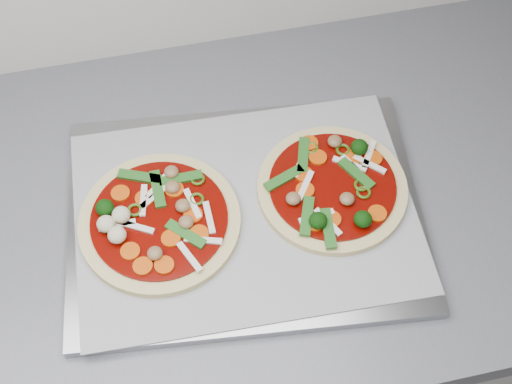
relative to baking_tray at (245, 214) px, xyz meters
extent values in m
cube|color=#B2B1AF|center=(0.34, 0.03, -0.48)|extent=(3.60, 0.60, 0.86)
cube|color=slate|center=(0.34, 0.03, -0.03)|extent=(3.60, 0.60, 0.04)
cube|color=gray|center=(0.00, 0.00, 0.00)|extent=(0.50, 0.39, 0.02)
cube|color=#96979C|center=(0.00, 0.00, 0.01)|extent=(0.46, 0.34, 0.00)
cylinder|color=#D7C482|center=(-0.11, 0.00, 0.02)|extent=(0.26, 0.26, 0.01)
cylinder|color=#610D04|center=(-0.11, 0.00, 0.02)|extent=(0.22, 0.22, 0.00)
cylinder|color=#D75F0D|center=(-0.13, 0.04, 0.03)|extent=(0.03, 0.03, 0.00)
cube|color=#2A6322|center=(-0.08, 0.06, 0.03)|extent=(0.06, 0.01, 0.00)
cube|color=white|center=(-0.17, 0.00, 0.03)|extent=(0.05, 0.01, 0.00)
cube|color=white|center=(-0.11, 0.04, 0.03)|extent=(0.04, 0.03, 0.00)
torus|color=#324C0E|center=(-0.05, 0.05, 0.03)|extent=(0.02, 0.02, 0.00)
cube|color=white|center=(-0.05, -0.01, 0.03)|extent=(0.01, 0.05, 0.00)
ellipsoid|color=brown|center=(-0.09, 0.04, 0.03)|extent=(0.03, 0.03, 0.01)
cube|color=white|center=(-0.07, 0.01, 0.03)|extent=(0.02, 0.05, 0.00)
ellipsoid|color=beige|center=(-0.18, 0.00, 0.03)|extent=(0.03, 0.03, 0.02)
ellipsoid|color=brown|center=(-0.08, -0.01, 0.03)|extent=(0.03, 0.03, 0.01)
ellipsoid|color=beige|center=(-0.17, -0.02, 0.03)|extent=(0.03, 0.03, 0.02)
cylinder|color=#D75F0D|center=(-0.07, -0.03, 0.03)|extent=(0.03, 0.03, 0.00)
torus|color=#324C0E|center=(-0.06, 0.02, 0.03)|extent=(0.02, 0.02, 0.00)
cylinder|color=#D75F0D|center=(-0.12, -0.07, 0.03)|extent=(0.03, 0.03, 0.00)
cylinder|color=#D75F0D|center=(-0.16, 0.05, 0.03)|extent=(0.03, 0.03, 0.00)
ellipsoid|color=brown|center=(-0.08, 0.01, 0.03)|extent=(0.02, 0.02, 0.01)
cylinder|color=#D75F0D|center=(-0.09, 0.04, 0.03)|extent=(0.04, 0.04, 0.00)
cube|color=white|center=(-0.11, 0.05, 0.03)|extent=(0.04, 0.04, 0.00)
cylinder|color=#D75F0D|center=(-0.10, -0.03, 0.03)|extent=(0.03, 0.03, 0.00)
cube|color=#2A6322|center=(-0.11, 0.05, 0.03)|extent=(0.02, 0.06, 0.00)
ellipsoid|color=brown|center=(-0.09, 0.07, 0.03)|extent=(0.02, 0.02, 0.01)
cube|color=white|center=(-0.13, 0.03, 0.03)|extent=(0.02, 0.05, 0.00)
torus|color=#324C0E|center=(-0.14, 0.02, 0.03)|extent=(0.03, 0.03, 0.00)
cube|color=white|center=(-0.14, 0.00, 0.03)|extent=(0.05, 0.03, 0.00)
cube|color=#2A6322|center=(-0.08, -0.03, 0.03)|extent=(0.05, 0.05, 0.00)
torus|color=#324C0E|center=(-0.18, 0.00, 0.03)|extent=(0.03, 0.03, 0.00)
cube|color=white|center=(-0.08, -0.06, 0.03)|extent=(0.03, 0.05, 0.00)
ellipsoid|color=brown|center=(-0.12, -0.05, 0.03)|extent=(0.02, 0.02, 0.01)
ellipsoid|color=#063205|center=(-0.18, 0.03, 0.03)|extent=(0.03, 0.03, 0.02)
ellipsoid|color=beige|center=(-0.16, 0.01, 0.03)|extent=(0.03, 0.03, 0.02)
cube|color=white|center=(-0.06, -0.04, 0.03)|extent=(0.05, 0.02, 0.00)
cylinder|color=#D75F0D|center=(-0.14, -0.06, 0.03)|extent=(0.03, 0.03, 0.00)
cylinder|color=#D75F0D|center=(-0.07, 0.00, 0.03)|extent=(0.03, 0.03, 0.00)
cylinder|color=#D75F0D|center=(-0.15, -0.04, 0.03)|extent=(0.03, 0.03, 0.00)
cube|color=#2A6322|center=(-0.13, 0.07, 0.03)|extent=(0.06, 0.04, 0.00)
cylinder|color=#D7C482|center=(0.12, 0.01, 0.02)|extent=(0.26, 0.26, 0.01)
cylinder|color=#610D04|center=(0.12, 0.01, 0.02)|extent=(0.22, 0.22, 0.00)
torus|color=#324C0E|center=(0.16, 0.00, 0.03)|extent=(0.02, 0.02, 0.00)
torus|color=#324C0E|center=(0.11, 0.07, 0.03)|extent=(0.02, 0.02, 0.00)
cylinder|color=#D75F0D|center=(0.16, 0.04, 0.03)|extent=(0.03, 0.03, 0.00)
cylinder|color=#D75F0D|center=(0.08, 0.00, 0.03)|extent=(0.04, 0.04, 0.00)
cube|color=white|center=(0.16, 0.02, 0.03)|extent=(0.03, 0.05, 0.00)
torus|color=#324C0E|center=(0.15, 0.06, 0.03)|extent=(0.03, 0.03, 0.00)
cylinder|color=#D75F0D|center=(0.19, 0.03, 0.03)|extent=(0.03, 0.03, 0.00)
cube|color=#2A6322|center=(0.09, 0.06, 0.03)|extent=(0.03, 0.06, 0.00)
cylinder|color=#D75F0D|center=(0.16, -0.05, 0.03)|extent=(0.03, 0.03, 0.00)
cube|color=white|center=(0.18, 0.04, 0.03)|extent=(0.03, 0.04, 0.00)
ellipsoid|color=#063205|center=(0.17, 0.05, 0.03)|extent=(0.03, 0.03, 0.02)
ellipsoid|color=brown|center=(0.13, -0.02, 0.03)|extent=(0.03, 0.03, 0.01)
ellipsoid|color=#063205|center=(0.14, -0.06, 0.03)|extent=(0.03, 0.03, 0.02)
cube|color=white|center=(0.10, -0.05, 0.03)|extent=(0.03, 0.05, 0.00)
ellipsoid|color=#063205|center=(0.09, -0.05, 0.03)|extent=(0.03, 0.03, 0.02)
cube|color=#2A6322|center=(0.10, -0.06, 0.03)|extent=(0.02, 0.06, 0.00)
cylinder|color=#D75F0D|center=(0.08, -0.05, 0.03)|extent=(0.04, 0.04, 0.00)
cube|color=#2A6322|center=(0.06, 0.03, 0.03)|extent=(0.06, 0.03, 0.00)
cube|color=white|center=(0.09, 0.05, 0.03)|extent=(0.03, 0.04, 0.00)
cylinder|color=#D75F0D|center=(0.09, 0.03, 0.03)|extent=(0.03, 0.03, 0.00)
ellipsoid|color=brown|center=(0.14, 0.07, 0.03)|extent=(0.03, 0.03, 0.01)
torus|color=#324C0E|center=(0.16, -0.02, 0.03)|extent=(0.02, 0.02, 0.00)
cube|color=#2A6322|center=(0.16, 0.01, 0.03)|extent=(0.04, 0.06, 0.00)
cube|color=white|center=(0.09, -0.04, 0.03)|extent=(0.05, 0.01, 0.00)
cube|color=white|center=(0.08, 0.01, 0.03)|extent=(0.03, 0.04, 0.00)
cylinder|color=#D75F0D|center=(0.10, -0.05, 0.03)|extent=(0.03, 0.03, 0.00)
ellipsoid|color=brown|center=(0.06, -0.01, 0.03)|extent=(0.02, 0.02, 0.01)
cube|color=#2A6322|center=(0.07, -0.04, 0.03)|extent=(0.03, 0.06, 0.00)
cube|color=white|center=(0.18, 0.03, 0.03)|extent=(0.04, 0.04, 0.00)
cylinder|color=#D75F0D|center=(0.11, 0.08, 0.03)|extent=(0.03, 0.03, 0.00)
cube|color=white|center=(0.15, 0.03, 0.03)|extent=(0.04, 0.03, 0.00)
cylinder|color=#D75F0D|center=(0.11, 0.05, 0.03)|extent=(0.04, 0.04, 0.00)
camera|label=1|loc=(-0.09, -0.48, 0.82)|focal=50.00mm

